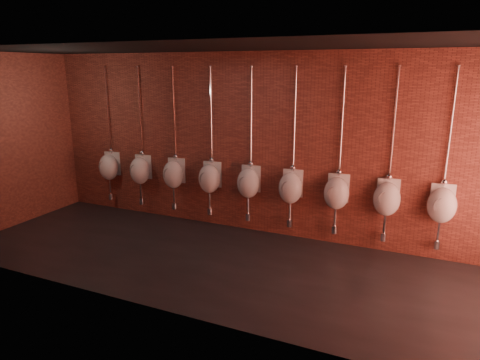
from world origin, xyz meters
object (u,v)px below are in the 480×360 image
(urinal_2, at_px, (174,174))
(urinal_6, at_px, (337,192))
(urinal_3, at_px, (210,178))
(urinal_1, at_px, (140,170))
(urinal_8, at_px, (442,204))
(urinal_4, at_px, (248,182))
(urinal_5, at_px, (291,187))
(urinal_7, at_px, (387,198))
(urinal_0, at_px, (109,166))

(urinal_2, relative_size, urinal_6, 1.00)
(urinal_2, xyz_separation_m, urinal_3, (0.79, 0.00, 0.00))
(urinal_1, height_order, urinal_8, same)
(urinal_6, bearing_deg, urinal_1, 180.00)
(urinal_2, relative_size, urinal_4, 1.00)
(urinal_4, relative_size, urinal_8, 1.00)
(urinal_1, relative_size, urinal_6, 1.00)
(urinal_5, bearing_deg, urinal_1, 180.00)
(urinal_8, bearing_deg, urinal_7, 180.00)
(urinal_7, bearing_deg, urinal_4, 180.00)
(urinal_5, height_order, urinal_7, same)
(urinal_2, bearing_deg, urinal_6, 0.00)
(urinal_1, relative_size, urinal_3, 1.00)
(urinal_7, height_order, urinal_8, same)
(urinal_6, xyz_separation_m, urinal_8, (1.57, 0.00, 0.00))
(urinal_0, distance_m, urinal_2, 1.57)
(urinal_3, xyz_separation_m, urinal_6, (2.36, 0.00, 0.00))
(urinal_1, distance_m, urinal_2, 0.79)
(urinal_4, bearing_deg, urinal_7, 0.00)
(urinal_7, bearing_deg, urinal_6, 180.00)
(urinal_3, bearing_deg, urinal_4, 0.00)
(urinal_0, relative_size, urinal_2, 1.00)
(urinal_4, height_order, urinal_6, same)
(urinal_1, xyz_separation_m, urinal_7, (4.71, 0.00, 0.00))
(urinal_7, bearing_deg, urinal_5, 180.00)
(urinal_5, bearing_deg, urinal_2, 180.00)
(urinal_4, height_order, urinal_7, same)
(urinal_5, bearing_deg, urinal_0, 180.00)
(urinal_3, height_order, urinal_7, same)
(urinal_0, height_order, urinal_4, same)
(urinal_5, distance_m, urinal_6, 0.79)
(urinal_4, xyz_separation_m, urinal_6, (1.57, 0.00, 0.00))
(urinal_6, distance_m, urinal_8, 1.57)
(urinal_2, xyz_separation_m, urinal_7, (3.93, 0.00, 0.00))
(urinal_2, bearing_deg, urinal_5, 0.00)
(urinal_4, bearing_deg, urinal_6, 0.00)
(urinal_2, height_order, urinal_3, same)
(urinal_1, bearing_deg, urinal_2, 0.00)
(urinal_2, xyz_separation_m, urinal_6, (3.14, 0.00, 0.00))
(urinal_6, bearing_deg, urinal_4, 180.00)
(urinal_6, bearing_deg, urinal_0, 180.00)
(urinal_3, bearing_deg, urinal_8, 0.00)
(urinal_8, bearing_deg, urinal_2, 180.00)
(urinal_1, relative_size, urinal_7, 1.00)
(urinal_0, xyz_separation_m, urinal_8, (6.28, 0.00, 0.00))
(urinal_1, height_order, urinal_3, same)
(urinal_0, distance_m, urinal_1, 0.79)
(urinal_2, height_order, urinal_5, same)
(urinal_0, height_order, urinal_7, same)
(urinal_7, bearing_deg, urinal_3, 180.00)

